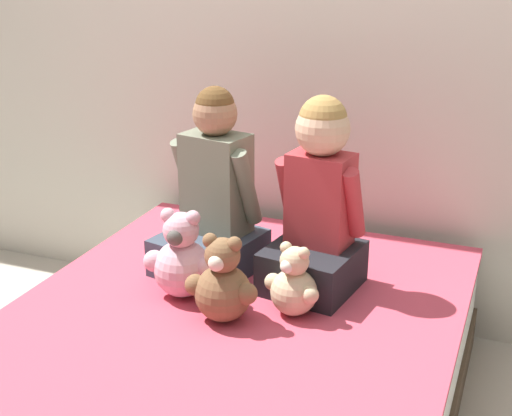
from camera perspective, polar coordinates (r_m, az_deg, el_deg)
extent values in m
cube|color=beige|center=(2.87, 5.37, 14.95)|extent=(8.00, 0.06, 2.50)
cube|color=white|center=(2.25, -3.29, -13.09)|extent=(1.38, 1.87, 0.23)
cube|color=#C64256|center=(2.18, -3.36, -10.22)|extent=(1.39, 1.89, 0.03)
cube|color=#384251|center=(2.54, -3.75, -3.55)|extent=(0.37, 0.39, 0.13)
cube|color=slate|center=(2.48, -3.19, 1.98)|extent=(0.25, 0.19, 0.35)
sphere|color=#9E7051|center=(2.42, -3.30, 7.54)|extent=(0.15, 0.15, 0.15)
sphere|color=brown|center=(2.41, -3.31, 8.16)|extent=(0.13, 0.13, 0.13)
cylinder|color=slate|center=(2.56, -5.49, 2.66)|extent=(0.09, 0.16, 0.29)
cylinder|color=slate|center=(2.41, -0.76, 1.65)|extent=(0.09, 0.16, 0.29)
cube|color=black|center=(2.41, 4.53, -4.77)|extent=(0.32, 0.34, 0.15)
cube|color=#B23338|center=(2.36, 5.16, 0.70)|extent=(0.22, 0.17, 0.31)
sphere|color=#DBAD89|center=(2.29, 5.35, 6.31)|extent=(0.18, 0.18, 0.18)
sphere|color=#A37A42|center=(2.28, 5.38, 7.07)|extent=(0.16, 0.16, 0.16)
cylinder|color=#B23338|center=(2.40, 2.62, 1.36)|extent=(0.08, 0.14, 0.25)
cylinder|color=#B23338|center=(2.31, 7.82, 0.38)|extent=(0.08, 0.14, 0.25)
sphere|color=#DBA3B2|center=(2.36, -5.91, -4.83)|extent=(0.19, 0.19, 0.19)
sphere|color=#DBA3B2|center=(2.30, -6.03, -1.76)|extent=(0.12, 0.12, 0.12)
sphere|color=#4C4742|center=(2.26, -6.50, -2.36)|extent=(0.05, 0.05, 0.05)
sphere|color=#DBA3B2|center=(2.30, -7.05, -0.58)|extent=(0.05, 0.05, 0.05)
sphere|color=#DBA3B2|center=(2.27, -5.08, -0.80)|extent=(0.05, 0.05, 0.05)
sphere|color=#DBA3B2|center=(2.36, -8.14, -4.21)|extent=(0.07, 0.07, 0.07)
sphere|color=#DBA3B2|center=(2.30, -4.01, -4.77)|extent=(0.07, 0.07, 0.07)
sphere|color=#D1B78E|center=(2.24, 3.05, -6.73)|extent=(0.15, 0.15, 0.15)
sphere|color=#D1B78E|center=(2.20, 3.10, -4.26)|extent=(0.09, 0.09, 0.09)
sphere|color=white|center=(2.17, 2.48, -4.71)|extent=(0.04, 0.04, 0.04)
sphere|color=#D1B78E|center=(2.20, 2.42, -3.18)|extent=(0.04, 0.04, 0.04)
sphere|color=#D1B78E|center=(2.16, 3.82, -3.63)|extent=(0.04, 0.04, 0.04)
sphere|color=#D1B78E|center=(2.26, 1.39, -5.93)|extent=(0.06, 0.06, 0.06)
sphere|color=#D1B78E|center=(2.19, 4.32, -6.96)|extent=(0.06, 0.06, 0.06)
sphere|color=brown|center=(2.20, -2.65, -6.82)|extent=(0.18, 0.18, 0.18)
sphere|color=brown|center=(2.15, -2.71, -3.80)|extent=(0.11, 0.11, 0.11)
sphere|color=beige|center=(2.11, -3.20, -4.43)|extent=(0.05, 0.05, 0.05)
sphere|color=brown|center=(2.15, -3.70, -2.60)|extent=(0.05, 0.05, 0.05)
sphere|color=brown|center=(2.12, -1.74, -2.90)|extent=(0.05, 0.05, 0.05)
sphere|color=brown|center=(2.21, -4.87, -6.14)|extent=(0.07, 0.07, 0.07)
sphere|color=brown|center=(2.15, -0.76, -6.87)|extent=(0.07, 0.07, 0.07)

